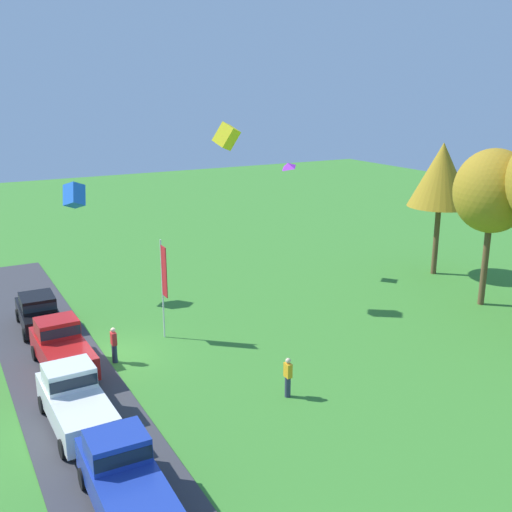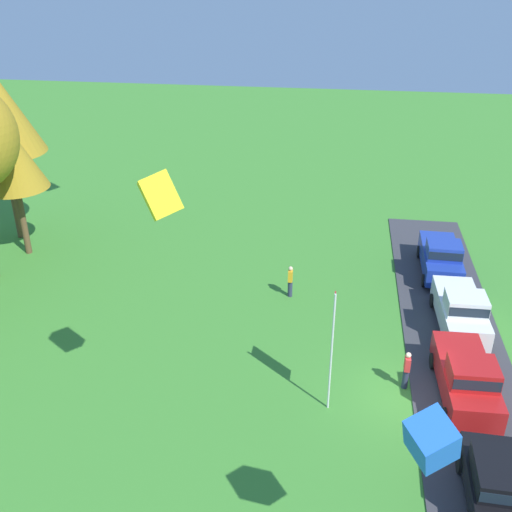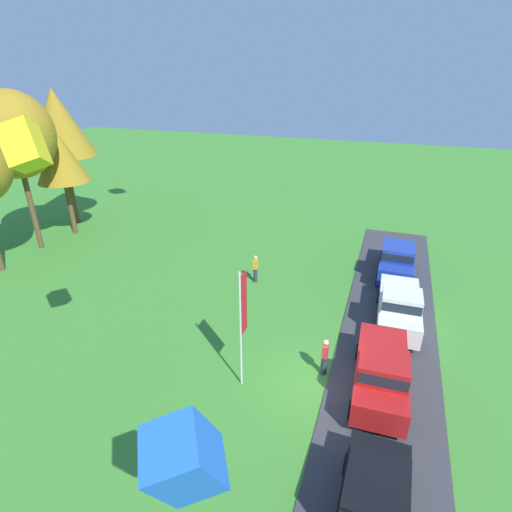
{
  "view_description": "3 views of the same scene",
  "coord_description": "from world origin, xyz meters",
  "px_view_note": "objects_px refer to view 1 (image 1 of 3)",
  "views": [
    {
      "loc": [
        25.85,
        -6.57,
        12.19
      ],
      "look_at": [
        2.55,
        6.31,
        4.7
      ],
      "focal_mm": 42.0,
      "sensor_mm": 36.0,
      "label": 1
    },
    {
      "loc": [
        -19.27,
        3.12,
        15.78
      ],
      "look_at": [
        2.25,
        6.26,
        4.71
      ],
      "focal_mm": 42.0,
      "sensor_mm": 36.0,
      "label": 2
    },
    {
      "loc": [
        -12.54,
        -1.64,
        11.61
      ],
      "look_at": [
        2.87,
        3.7,
        3.86
      ],
      "focal_mm": 28.0,
      "sensor_mm": 36.0,
      "label": 3
    }
  ],
  "objects_px": {
    "car_pickup_far_end": "(62,346)",
    "kite_diamond_over_trees": "(288,166)",
    "person_on_lawn": "(288,377)",
    "tree_right_of_center": "(493,191)",
    "car_sedan_mid_row": "(38,311)",
    "flag_banner": "(164,278)",
    "kite_box_high_right": "(74,195)",
    "car_pickup_near_entrance": "(75,399)",
    "person_beside_suv": "(114,345)",
    "tree_lone_near": "(441,175)",
    "kite_box_low_drifter": "(227,136)",
    "car_pickup_by_flagpole": "(124,477)"
  },
  "relations": [
    {
      "from": "car_pickup_far_end",
      "to": "kite_diamond_over_trees",
      "type": "xyz_separation_m",
      "value": [
        -7.17,
        16.19,
        6.26
      ]
    },
    {
      "from": "person_on_lawn",
      "to": "tree_right_of_center",
      "type": "distance_m",
      "value": 17.11
    },
    {
      "from": "car_sedan_mid_row",
      "to": "kite_diamond_over_trees",
      "type": "distance_m",
      "value": 17.59
    },
    {
      "from": "person_on_lawn",
      "to": "flag_banner",
      "type": "height_order",
      "value": "flag_banner"
    },
    {
      "from": "tree_right_of_center",
      "to": "kite_box_high_right",
      "type": "height_order",
      "value": "tree_right_of_center"
    },
    {
      "from": "car_pickup_near_entrance",
      "to": "person_on_lawn",
      "type": "xyz_separation_m",
      "value": [
        1.96,
        8.07,
        -0.23
      ]
    },
    {
      "from": "person_beside_suv",
      "to": "flag_banner",
      "type": "xyz_separation_m",
      "value": [
        -1.41,
        3.03,
        2.35
      ]
    },
    {
      "from": "car_pickup_far_end",
      "to": "tree_lone_near",
      "type": "bearing_deg",
      "value": 95.81
    },
    {
      "from": "car_sedan_mid_row",
      "to": "car_pickup_far_end",
      "type": "bearing_deg",
      "value": 1.17
    },
    {
      "from": "person_on_lawn",
      "to": "kite_box_low_drifter",
      "type": "bearing_deg",
      "value": 165.64
    },
    {
      "from": "person_beside_suv",
      "to": "person_on_lawn",
      "type": "height_order",
      "value": "same"
    },
    {
      "from": "tree_lone_near",
      "to": "kite_box_low_drifter",
      "type": "height_order",
      "value": "kite_box_low_drifter"
    },
    {
      "from": "car_pickup_far_end",
      "to": "person_on_lawn",
      "type": "height_order",
      "value": "car_pickup_far_end"
    },
    {
      "from": "kite_box_high_right",
      "to": "car_sedan_mid_row",
      "type": "bearing_deg",
      "value": -39.13
    },
    {
      "from": "car_pickup_far_end",
      "to": "kite_box_high_right",
      "type": "bearing_deg",
      "value": 161.74
    },
    {
      "from": "person_beside_suv",
      "to": "kite_box_high_right",
      "type": "distance_m",
      "value": 11.04
    },
    {
      "from": "person_beside_suv",
      "to": "person_on_lawn",
      "type": "bearing_deg",
      "value": 38.9
    },
    {
      "from": "car_pickup_by_flagpole",
      "to": "kite_diamond_over_trees",
      "type": "relative_size",
      "value": 5.11
    },
    {
      "from": "car_sedan_mid_row",
      "to": "kite_diamond_over_trees",
      "type": "xyz_separation_m",
      "value": [
        -1.86,
        16.3,
        6.33
      ]
    },
    {
      "from": "person_beside_suv",
      "to": "tree_right_of_center",
      "type": "height_order",
      "value": "tree_right_of_center"
    },
    {
      "from": "car_pickup_far_end",
      "to": "person_beside_suv",
      "type": "xyz_separation_m",
      "value": [
        0.45,
        2.23,
        -0.23
      ]
    },
    {
      "from": "kite_box_low_drifter",
      "to": "kite_box_high_right",
      "type": "relative_size",
      "value": 0.96
    },
    {
      "from": "person_beside_suv",
      "to": "car_sedan_mid_row",
      "type": "bearing_deg",
      "value": -157.94
    },
    {
      "from": "tree_right_of_center",
      "to": "car_pickup_far_end",
      "type": "bearing_deg",
      "value": -97.89
    },
    {
      "from": "car_sedan_mid_row",
      "to": "flag_banner",
      "type": "bearing_deg",
      "value": 50.95
    },
    {
      "from": "person_on_lawn",
      "to": "flag_banner",
      "type": "xyz_separation_m",
      "value": [
        -7.96,
        -2.25,
        2.35
      ]
    },
    {
      "from": "car_pickup_far_end",
      "to": "tree_right_of_center",
      "type": "xyz_separation_m",
      "value": [
        3.21,
        23.16,
        5.54
      ]
    },
    {
      "from": "person_on_lawn",
      "to": "flag_banner",
      "type": "distance_m",
      "value": 8.6
    },
    {
      "from": "person_beside_suv",
      "to": "tree_lone_near",
      "type": "relative_size",
      "value": 0.19
    },
    {
      "from": "kite_box_high_right",
      "to": "person_beside_suv",
      "type": "bearing_deg",
      "value": -4.73
    },
    {
      "from": "flag_banner",
      "to": "person_beside_suv",
      "type": "bearing_deg",
      "value": -65.01
    },
    {
      "from": "car_pickup_near_entrance",
      "to": "flag_banner",
      "type": "height_order",
      "value": "flag_banner"
    },
    {
      "from": "person_beside_suv",
      "to": "kite_box_low_drifter",
      "type": "relative_size",
      "value": 1.44
    },
    {
      "from": "car_pickup_near_entrance",
      "to": "kite_box_high_right",
      "type": "height_order",
      "value": "kite_box_high_right"
    },
    {
      "from": "tree_lone_near",
      "to": "flag_banner",
      "type": "bearing_deg",
      "value": -85.4
    },
    {
      "from": "car_sedan_mid_row",
      "to": "car_pickup_near_entrance",
      "type": "height_order",
      "value": "car_pickup_near_entrance"
    },
    {
      "from": "car_sedan_mid_row",
      "to": "car_pickup_far_end",
      "type": "relative_size",
      "value": 0.88
    },
    {
      "from": "flag_banner",
      "to": "kite_box_high_right",
      "type": "relative_size",
      "value": 4.1
    },
    {
      "from": "car_pickup_far_end",
      "to": "kite_diamond_over_trees",
      "type": "bearing_deg",
      "value": 113.88
    },
    {
      "from": "kite_box_low_drifter",
      "to": "person_on_lawn",
      "type": "bearing_deg",
      "value": -14.36
    },
    {
      "from": "car_pickup_by_flagpole",
      "to": "tree_right_of_center",
      "type": "relative_size",
      "value": 0.56
    },
    {
      "from": "person_on_lawn",
      "to": "car_pickup_by_flagpole",
      "type": "bearing_deg",
      "value": -66.38
    },
    {
      "from": "kite_box_high_right",
      "to": "kite_box_low_drifter",
      "type": "bearing_deg",
      "value": 55.92
    },
    {
      "from": "car_pickup_by_flagpole",
      "to": "car_pickup_near_entrance",
      "type": "bearing_deg",
      "value": -177.58
    },
    {
      "from": "person_beside_suv",
      "to": "kite_box_low_drifter",
      "type": "xyz_separation_m",
      "value": [
        -4.64,
        8.15,
        8.76
      ]
    },
    {
      "from": "kite_diamond_over_trees",
      "to": "car_sedan_mid_row",
      "type": "bearing_deg",
      "value": -83.5
    },
    {
      "from": "flag_banner",
      "to": "kite_box_low_drifter",
      "type": "xyz_separation_m",
      "value": [
        -3.23,
        5.12,
        6.41
      ]
    },
    {
      "from": "car_pickup_near_entrance",
      "to": "tree_lone_near",
      "type": "relative_size",
      "value": 0.57
    },
    {
      "from": "car_pickup_far_end",
      "to": "car_pickup_by_flagpole",
      "type": "relative_size",
      "value": 1.0
    },
    {
      "from": "car_pickup_far_end",
      "to": "kite_box_low_drifter",
      "type": "height_order",
      "value": "kite_box_low_drifter"
    }
  ]
}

